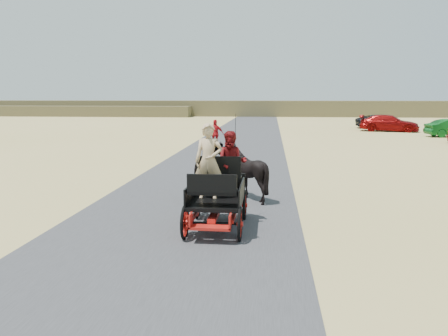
# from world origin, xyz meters

# --- Properties ---
(ground) EXTENTS (140.00, 140.00, 0.00)m
(ground) POSITION_xyz_m (0.00, 0.00, 0.00)
(ground) COLOR tan
(road) EXTENTS (6.00, 140.00, 0.01)m
(road) POSITION_xyz_m (0.00, 0.00, 0.01)
(road) COLOR #38383A
(road) RESTS_ON ground
(ridge_far) EXTENTS (140.00, 6.00, 2.40)m
(ridge_far) POSITION_xyz_m (0.00, 62.00, 1.20)
(ridge_far) COLOR brown
(ridge_far) RESTS_ON ground
(ridge_near) EXTENTS (40.00, 4.00, 1.60)m
(ridge_near) POSITION_xyz_m (-30.00, 58.00, 0.80)
(ridge_near) COLOR brown
(ridge_near) RESTS_ON ground
(carriage) EXTENTS (1.30, 2.40, 0.72)m
(carriage) POSITION_xyz_m (0.95, 2.45, 0.36)
(carriage) COLOR black
(carriage) RESTS_ON ground
(horse_left) EXTENTS (0.91, 2.01, 1.70)m
(horse_left) POSITION_xyz_m (0.40, 5.45, 0.85)
(horse_left) COLOR black
(horse_left) RESTS_ON ground
(horse_right) EXTENTS (1.37, 1.54, 1.70)m
(horse_right) POSITION_xyz_m (1.50, 5.45, 0.85)
(horse_right) COLOR black
(horse_right) RESTS_ON ground
(driver_man) EXTENTS (0.66, 0.43, 1.80)m
(driver_man) POSITION_xyz_m (0.75, 2.50, 1.62)
(driver_man) COLOR tan
(driver_man) RESTS_ON carriage
(passenger_woman) EXTENTS (0.77, 0.60, 1.58)m
(passenger_woman) POSITION_xyz_m (1.25, 3.05, 1.51)
(passenger_woman) COLOR #660C0F
(passenger_woman) RESTS_ON carriage
(pedestrian) EXTENTS (1.03, 0.48, 1.73)m
(pedestrian) POSITION_xyz_m (-1.17, 18.76, 0.86)
(pedestrian) COLOR red
(pedestrian) RESTS_ON ground
(car_c) EXTENTS (5.43, 3.25, 1.47)m
(car_c) POSITION_xyz_m (12.70, 32.85, 0.74)
(car_c) COLOR maroon
(car_c) RESTS_ON ground
(car_d) EXTENTS (4.85, 2.37, 1.33)m
(car_d) POSITION_xyz_m (12.91, 36.64, 0.66)
(car_d) COLOR black
(car_d) RESTS_ON ground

